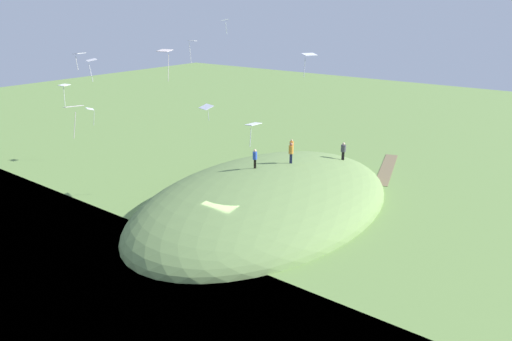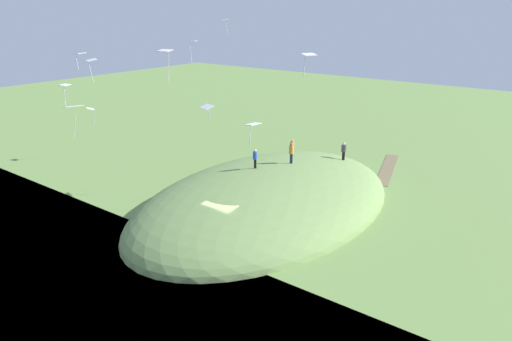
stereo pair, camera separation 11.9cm
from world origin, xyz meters
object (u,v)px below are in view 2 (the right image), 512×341
Objects in this scene: person_watching_kites at (291,150)px; kite_0 at (165,52)px; mooring_post at (224,248)px; kite_10 at (193,43)px; person_near_shore at (344,149)px; kite_3 at (79,54)px; person_with_child at (292,145)px; kite_5 at (74,108)px; person_on_hilltop at (255,156)px; kite_9 at (225,20)px; kite_7 at (207,107)px; kite_4 at (91,110)px; kite_2 at (65,86)px; kite_1 at (91,61)px; kite_6 at (253,125)px; kite_8 at (309,56)px.

person_watching_kites is 13.12m from kite_0.
kite_10 is at bearing 48.50° from mooring_post.
kite_3 is at bearing -154.49° from person_near_shore.
person_with_child is 24.03m from kite_5.
kite_0 is 7.86m from kite_5.
kite_9 is (2.53, 5.13, 10.52)m from person_on_hilltop.
kite_4 is at bearing 123.50° from kite_7.
person_near_shore is 23.75m from kite_5.
person_watching_kites is 18.20m from kite_3.
kite_2 is at bearing -156.57° from person_near_shore.
kite_9 reaches higher than kite_1.
person_watching_kites is 1.09× the size of person_near_shore.
kite_0 is 8.01m from kite_9.
kite_1 is at bearing 20.82° from person_on_hilltop.
kite_3 reaches higher than kite_7.
kite_6 is (-18.90, -9.39, 7.13)m from person_with_child.
kite_6 is (0.77, -15.39, -3.19)m from kite_3.
kite_6 is at bearing 164.07° from kite_8.
kite_0 is 11.75m from kite_8.
person_near_shore is at bearing -78.68° from kite_10.
kite_8 is (7.89, -13.11, 3.50)m from kite_5.
kite_9 is (11.68, -4.04, 2.18)m from kite_3.
person_near_shore is 15.60m from kite_9.
kite_8 is at bearing 108.37° from person_on_hilltop.
kite_0 is at bearing 66.35° from mooring_post.
person_with_child is 0.95× the size of person_near_shore.
mooring_post is at bearing 74.54° from person_on_hilltop.
kite_2 is at bearing 80.67° from kite_1.
person_watching_kites reaches higher than mooring_post.
kite_3 is 0.81× the size of kite_4.
kite_0 reaches higher than person_near_shore.
person_near_shore is at bearing -37.77° from kite_7.
kite_9 is at bearing -24.18° from kite_2.
kite_2 is (-4.58, 6.30, -2.52)m from kite_0.
person_with_child is at bearing 21.00° from mooring_post.
person_watching_kites is at bearing -25.67° from kite_5.
kite_10 reaches higher than kite_1.
kite_5 is (-12.23, 5.74, 5.33)m from person_on_hilltop.
person_with_child is 7.15m from person_near_shore.
kite_8 is at bearing -105.11° from kite_7.
kite_5 is 1.74× the size of kite_9.
kite_1 is at bearing -120.24° from kite_4.
kite_1 is 17.38m from kite_10.
mooring_post is at bearing -80.79° from kite_1.
kite_8 is (-13.06, -3.73, 9.63)m from person_near_shore.
person_near_shore is 0.76× the size of kite_10.
person_near_shore is at bearing -95.75° from person_with_child.
kite_10 is (17.79, 6.37, 2.90)m from kite_5.
person_with_child is at bearing 83.88° from person_watching_kites.
kite_5 is (-5.55, -6.55, 1.87)m from kite_4.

